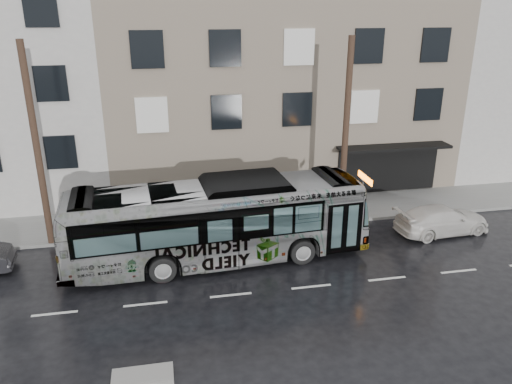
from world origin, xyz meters
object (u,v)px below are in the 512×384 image
Objects in this scene: utility_pole_front at (346,133)px; white_sedan at (442,220)px; sign_post at (362,196)px; utility_pole_rear at (37,148)px; bus at (217,221)px.

utility_pole_front is 6.29m from white_sedan.
utility_pole_front is at bearing 180.00° from sign_post.
utility_pole_rear reaches higher than bus.
utility_pole_rear is 1.92× the size of white_sedan.
sign_post is (15.10, 0.00, -3.30)m from utility_pole_rear.
utility_pole_rear is at bearing 180.00° from utility_pole_front.
utility_pole_front is 0.70× the size of bus.
utility_pole_rear reaches higher than white_sedan.
sign_post is (1.10, 0.00, -3.30)m from utility_pole_front.
white_sedan is (10.99, 0.63, -1.12)m from bus.
sign_post is at bearing -74.01° from bus.
sign_post is 8.22m from bus.
white_sedan is at bearing -26.44° from utility_pole_front.
white_sedan is at bearing -33.61° from sign_post.
utility_pole_rear is 8.40m from bus.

